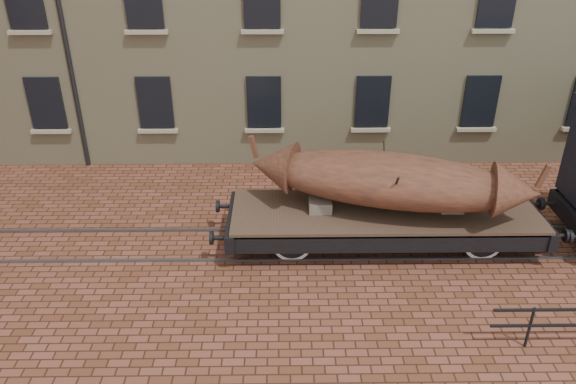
{
  "coord_description": "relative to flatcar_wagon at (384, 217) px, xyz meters",
  "views": [
    {
      "loc": [
        -1.94,
        -12.33,
        8.2
      ],
      "look_at": [
        -1.78,
        0.5,
        1.3
      ],
      "focal_mm": 35.0,
      "sensor_mm": 36.0,
      "label": 1
    }
  ],
  "objects": [
    {
      "name": "flatcar_wagon",
      "position": [
        0.0,
        0.0,
        0.0
      ],
      "size": [
        8.8,
        2.39,
        1.33
      ],
      "color": "#4D3527",
      "rests_on": "ground"
    },
    {
      "name": "iron_boat",
      "position": [
        0.02,
        -0.0,
        1.08
      ],
      "size": [
        7.14,
        3.48,
        1.7
      ],
      "color": "brown",
      "rests_on": "flatcar_wagon"
    },
    {
      "name": "ground",
      "position": [
        -0.69,
        0.0,
        -0.83
      ],
      "size": [
        90.0,
        90.0,
        0.0
      ],
      "primitive_type": "plane",
      "color": "#572F1C"
    },
    {
      "name": "rail_track",
      "position": [
        -0.69,
        0.0,
        -0.8
      ],
      "size": [
        30.0,
        1.52,
        0.06
      ],
      "color": "#59595E",
      "rests_on": "ground"
    }
  ]
}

